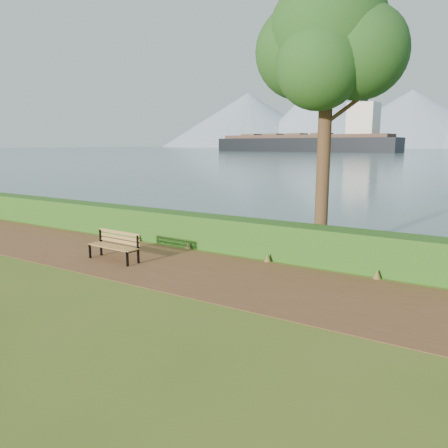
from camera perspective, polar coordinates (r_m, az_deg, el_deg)
The scene contains 6 objects.
ground at distance 11.19m, azimuth -6.46°, elevation -6.14°, with size 140.00×140.00×0.00m, color #48621C.
path at distance 11.41m, azimuth -5.52°, elevation -5.76°, with size 40.00×3.40×0.01m, color brown.
hedge at distance 13.13m, azimuth 0.57°, elevation -1.33°, with size 32.00×0.85×1.00m, color #1A4915.
bench at distance 12.40m, azimuth -13.99°, elevation -2.53°, with size 1.62×0.54×0.81m.
tree at distance 12.56m, azimuth 13.39°, elevation 22.19°, with size 4.05×3.41×7.80m.
cargo_ship at distance 181.25m, azimuth 10.98°, elevation 10.32°, with size 77.36×18.70×23.26m.
Camera 1 is at (6.72, -8.36, 3.18)m, focal length 35.00 mm.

